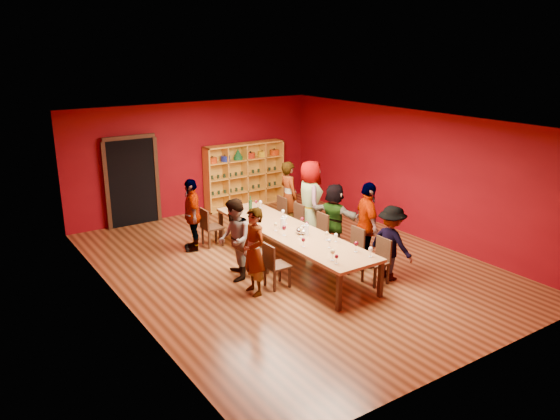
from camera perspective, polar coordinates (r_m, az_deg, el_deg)
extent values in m
cube|color=#592E17|center=(11.55, 1.09, -5.74)|extent=(7.10, 9.10, 0.02)
cube|color=#67050D|center=(14.87, -8.89, 5.36)|extent=(7.10, 0.02, 3.00)
cube|color=#67050D|center=(7.98, 20.07, -5.83)|extent=(7.10, 0.02, 3.00)
cube|color=#67050D|center=(9.57, -16.39, -1.70)|extent=(0.02, 9.10, 3.00)
cube|color=#67050D|center=(13.31, 13.66, 3.71)|extent=(0.02, 9.10, 3.00)
cube|color=silver|center=(10.74, 1.18, 9.28)|extent=(7.10, 9.10, 0.02)
cube|color=#A77545|center=(11.28, 1.11, -2.32)|extent=(1.10, 4.50, 0.06)
cube|color=black|center=(9.56, 6.18, -8.57)|extent=(0.08, 0.08, 0.69)
cube|color=black|center=(12.93, -6.19, -1.62)|extent=(0.08, 0.08, 0.69)
cube|color=black|center=(10.16, 10.47, -7.15)|extent=(0.08, 0.08, 0.69)
cube|color=black|center=(13.38, -2.48, -0.88)|extent=(0.08, 0.08, 0.69)
cube|color=black|center=(14.25, -15.25, 2.80)|extent=(1.20, 0.14, 2.20)
cube|color=black|center=(13.96, -15.53, 7.32)|extent=(1.32, 0.06, 0.10)
cube|color=black|center=(14.00, -17.67, 2.35)|extent=(0.10, 0.06, 2.20)
cube|color=black|center=(14.40, -12.72, 3.13)|extent=(0.10, 0.06, 2.20)
cube|color=gold|center=(14.89, -7.64, 3.06)|extent=(0.04, 0.40, 1.80)
cube|color=gold|center=(16.03, -0.05, 4.22)|extent=(0.04, 0.40, 1.80)
cube|color=gold|center=(15.25, -3.77, 6.89)|extent=(2.40, 0.40, 0.04)
cube|color=gold|center=(15.66, -3.65, 0.54)|extent=(2.40, 0.40, 0.04)
cube|color=gold|center=(15.59, -4.06, 3.81)|extent=(2.40, 0.02, 1.80)
cube|color=gold|center=(15.54, -3.68, 2.06)|extent=(2.36, 0.38, 0.03)
cube|color=gold|center=(15.43, -3.71, 3.67)|extent=(2.36, 0.38, 0.03)
cube|color=gold|center=(15.33, -3.74, 5.31)|extent=(2.36, 0.38, 0.03)
cube|color=gold|center=(15.15, -5.67, 3.37)|extent=(0.03, 0.38, 1.76)
cube|color=gold|center=(15.43, -3.71, 3.67)|extent=(0.03, 0.38, 1.76)
cube|color=gold|center=(15.73, -1.81, 3.96)|extent=(0.03, 0.38, 1.76)
cylinder|color=#DA420C|center=(14.85, -7.10, 5.18)|extent=(0.26, 0.26, 0.15)
sphere|color=black|center=(14.83, -7.11, 5.54)|extent=(0.05, 0.05, 0.05)
cylinder|color=#162698|center=(15.03, -5.73, 5.37)|extent=(0.26, 0.26, 0.15)
sphere|color=black|center=(15.01, -5.74, 5.73)|extent=(0.05, 0.05, 0.05)
cylinder|color=#196633|center=(15.22, -4.40, 5.42)|extent=(0.26, 0.26, 0.08)
cone|color=#196633|center=(15.19, -4.41, 5.98)|extent=(0.24, 0.24, 0.22)
cylinder|color=#B82D15|center=(15.41, -3.10, 5.73)|extent=(0.26, 0.26, 0.15)
sphere|color=black|center=(15.39, -3.11, 6.07)|extent=(0.05, 0.05, 0.05)
cylinder|color=yellow|center=(15.62, -1.83, 5.89)|extent=(0.26, 0.26, 0.15)
sphere|color=black|center=(15.60, -1.84, 6.23)|extent=(0.05, 0.05, 0.05)
cylinder|color=#DA420C|center=(15.83, -0.60, 6.05)|extent=(0.26, 0.26, 0.15)
sphere|color=black|center=(15.81, -0.60, 6.39)|extent=(0.05, 0.05, 0.05)
cylinder|color=#1B3021|center=(15.06, -7.04, 1.73)|extent=(0.07, 0.07, 0.10)
cylinder|color=#1B3021|center=(15.14, -6.41, 1.83)|extent=(0.07, 0.07, 0.10)
cylinder|color=#1B3021|center=(15.22, -5.80, 1.94)|extent=(0.07, 0.07, 0.10)
cylinder|color=#1B3021|center=(15.30, -5.19, 2.04)|extent=(0.07, 0.07, 0.10)
cylinder|color=#1B3021|center=(15.39, -4.58, 2.14)|extent=(0.07, 0.07, 0.10)
cylinder|color=#1B3021|center=(15.48, -3.98, 2.24)|extent=(0.07, 0.07, 0.10)
cylinder|color=#1B3021|center=(15.57, -3.39, 2.34)|extent=(0.07, 0.07, 0.10)
cylinder|color=#1B3021|center=(15.66, -2.81, 2.44)|extent=(0.07, 0.07, 0.10)
cylinder|color=#1B3021|center=(15.75, -2.23, 2.53)|extent=(0.07, 0.07, 0.10)
cylinder|color=#1B3021|center=(15.84, -1.66, 2.63)|extent=(0.07, 0.07, 0.10)
cylinder|color=#1B3021|center=(15.94, -1.10, 2.72)|extent=(0.07, 0.07, 0.10)
cylinder|color=#1B3021|center=(16.04, -0.54, 2.81)|extent=(0.07, 0.07, 0.10)
cylinder|color=#1B3021|center=(14.94, -7.10, 3.39)|extent=(0.07, 0.07, 0.10)
cylinder|color=#1B3021|center=(15.03, -6.47, 3.49)|extent=(0.07, 0.07, 0.10)
cylinder|color=#1B3021|center=(15.11, -5.85, 3.58)|extent=(0.07, 0.07, 0.10)
cylinder|color=#1B3021|center=(15.19, -5.23, 3.68)|extent=(0.07, 0.07, 0.10)
cylinder|color=#1B3021|center=(15.28, -4.62, 3.77)|extent=(0.07, 0.07, 0.10)
cylinder|color=#1B3021|center=(15.37, -4.02, 3.86)|extent=(0.07, 0.07, 0.10)
cylinder|color=#1B3021|center=(15.46, -3.42, 3.95)|extent=(0.07, 0.07, 0.10)
cylinder|color=#1B3021|center=(15.55, -2.83, 4.04)|extent=(0.07, 0.07, 0.10)
cylinder|color=#1B3021|center=(15.64, -2.25, 4.13)|extent=(0.07, 0.07, 0.10)
cylinder|color=#1B3021|center=(15.74, -1.68, 4.21)|extent=(0.07, 0.07, 0.10)
cylinder|color=#1B3021|center=(15.83, -1.11, 4.30)|extent=(0.07, 0.07, 0.10)
cylinder|color=#1B3021|center=(15.93, -0.55, 4.38)|extent=(0.07, 0.07, 0.10)
cube|color=black|center=(10.37, -0.29, -5.83)|extent=(0.42, 0.42, 0.04)
cube|color=black|center=(10.18, -1.19, -4.81)|extent=(0.04, 0.40, 0.44)
cube|color=black|center=(10.25, -0.56, -7.50)|extent=(0.04, 0.04, 0.41)
cube|color=black|center=(10.42, 1.02, -7.07)|extent=(0.04, 0.04, 0.41)
cube|color=black|center=(10.51, -1.58, -6.86)|extent=(0.04, 0.04, 0.41)
cube|color=black|center=(10.68, -0.03, -6.45)|extent=(0.04, 0.04, 0.41)
imported|color=#4E4E53|center=(9.97, -2.73, -4.36)|extent=(0.46, 0.62, 1.65)
cube|color=black|center=(10.98, -2.54, -4.50)|extent=(0.42, 0.42, 0.04)
cube|color=black|center=(10.81, -3.42, -3.52)|extent=(0.04, 0.40, 0.44)
cube|color=black|center=(10.85, -2.83, -6.07)|extent=(0.04, 0.04, 0.41)
cube|color=black|center=(11.02, -1.31, -5.69)|extent=(0.04, 0.04, 0.41)
cube|color=black|center=(11.12, -3.74, -5.49)|extent=(0.04, 0.04, 0.41)
cube|color=black|center=(11.28, -2.24, -5.13)|extent=(0.04, 0.04, 0.41)
imported|color=#C48390|center=(10.62, -4.78, -3.11)|extent=(0.72, 0.90, 1.62)
cube|color=black|center=(12.56, -7.08, -1.81)|extent=(0.42, 0.42, 0.04)
cube|color=black|center=(12.40, -7.91, -0.91)|extent=(0.04, 0.40, 0.44)
cube|color=black|center=(12.42, -7.39, -3.14)|extent=(0.04, 0.04, 0.41)
cube|color=black|center=(12.56, -6.00, -2.85)|extent=(0.04, 0.04, 0.41)
cube|color=black|center=(12.71, -8.08, -2.69)|extent=(0.04, 0.04, 0.41)
cube|color=black|center=(12.85, -6.72, -2.42)|extent=(0.04, 0.04, 0.41)
imported|color=#BD7F8A|center=(12.24, -9.17, -0.48)|extent=(0.73, 1.05, 1.64)
cube|color=black|center=(10.67, 9.97, -5.41)|extent=(0.42, 0.42, 0.04)
cube|color=black|center=(10.71, 10.78, -4.00)|extent=(0.04, 0.40, 0.44)
cube|color=black|center=(10.54, 9.87, -7.04)|extent=(0.04, 0.04, 0.41)
cube|color=black|center=(10.76, 11.20, -6.59)|extent=(0.04, 0.04, 0.41)
cube|color=black|center=(10.77, 8.63, -6.44)|extent=(0.04, 0.04, 0.41)
cube|color=black|center=(10.98, 9.95, -6.03)|extent=(0.04, 0.04, 0.41)
imported|color=pink|center=(10.81, 11.54, -3.40)|extent=(0.51, 1.01, 1.49)
cube|color=black|center=(11.18, 7.35, -4.23)|extent=(0.42, 0.42, 0.04)
cube|color=black|center=(11.22, 8.13, -2.89)|extent=(0.04, 0.40, 0.44)
cube|color=black|center=(11.04, 7.21, -5.77)|extent=(0.04, 0.04, 0.41)
cube|color=black|center=(11.25, 8.53, -5.37)|extent=(0.04, 0.04, 0.41)
cube|color=black|center=(11.28, 6.08, -5.22)|extent=(0.04, 0.04, 0.41)
cube|color=black|center=(11.49, 7.39, -4.85)|extent=(0.04, 0.04, 0.41)
imported|color=#121A33|center=(11.30, 9.10, -1.56)|extent=(0.85, 1.16, 1.80)
cube|color=black|center=(12.02, 3.74, -2.59)|extent=(0.42, 0.42, 0.04)
cube|color=black|center=(12.05, 4.48, -1.34)|extent=(0.04, 0.40, 0.44)
cube|color=black|center=(11.87, 3.57, -4.00)|extent=(0.04, 0.04, 0.41)
cube|color=black|center=(12.07, 4.86, -3.67)|extent=(0.04, 0.04, 0.41)
cube|color=black|center=(12.12, 2.60, -3.52)|extent=(0.04, 0.04, 0.41)
cube|color=black|center=(12.32, 3.87, -3.21)|extent=(0.04, 0.04, 0.41)
imported|color=silver|center=(12.22, 5.69, -0.69)|extent=(0.79, 1.46, 1.51)
cube|color=black|center=(12.69, 1.30, -1.47)|extent=(0.42, 0.42, 0.04)
cube|color=black|center=(12.72, 2.01, -0.29)|extent=(0.04, 0.40, 0.44)
cube|color=black|center=(12.54, 1.11, -2.79)|extent=(0.04, 0.04, 0.41)
cube|color=black|center=(12.73, 2.36, -2.50)|extent=(0.04, 0.04, 0.41)
cube|color=black|center=(12.81, 0.24, -2.36)|extent=(0.04, 0.04, 0.41)
cube|color=black|center=(12.99, 1.48, -2.08)|extent=(0.04, 0.04, 0.41)
imported|color=#131836|center=(12.83, 3.17, 1.07)|extent=(0.80, 1.03, 1.87)
cube|color=black|center=(13.26, -0.47, -0.65)|extent=(0.42, 0.42, 0.04)
cube|color=black|center=(13.29, 0.21, 0.47)|extent=(0.04, 0.40, 0.44)
cube|color=black|center=(13.10, -0.68, -1.90)|extent=(0.04, 0.04, 0.41)
cube|color=black|center=(13.28, 0.54, -1.64)|extent=(0.04, 0.04, 0.41)
cube|color=black|center=(13.37, -1.48, -1.51)|extent=(0.04, 0.04, 0.41)
cube|color=black|center=(13.55, -0.27, -1.25)|extent=(0.04, 0.04, 0.41)
imported|color=#131736|center=(13.34, 0.91, 1.44)|extent=(0.51, 0.67, 1.74)
cylinder|color=white|center=(9.80, 5.50, -5.25)|extent=(0.07, 0.07, 0.01)
cylinder|color=white|center=(9.78, 5.52, -4.90)|extent=(0.01, 0.01, 0.12)
ellipsoid|color=beige|center=(9.74, 5.53, -4.36)|extent=(0.09, 0.09, 0.10)
cylinder|color=white|center=(10.41, 2.45, -3.84)|extent=(0.06, 0.06, 0.01)
cylinder|color=white|center=(10.39, 2.45, -3.56)|extent=(0.01, 0.01, 0.10)
ellipsoid|color=#4C0814|center=(10.36, 2.46, -3.13)|extent=(0.07, 0.07, 0.08)
cylinder|color=white|center=(10.24, 7.93, -4.34)|extent=(0.07, 0.07, 0.01)
cylinder|color=white|center=(10.22, 7.94, -4.01)|extent=(0.01, 0.01, 0.12)
ellipsoid|color=#4C0814|center=(10.19, 7.97, -3.51)|extent=(0.09, 0.09, 0.10)
cylinder|color=white|center=(11.56, 2.32, -1.67)|extent=(0.07, 0.07, 0.01)
cylinder|color=white|center=(11.54, 2.33, -1.39)|extent=(0.01, 0.01, 0.11)
ellipsoid|color=#4C0814|center=(11.51, 2.33, -0.96)|extent=(0.08, 0.08, 0.09)
cylinder|color=white|center=(11.75, -2.39, -1.36)|extent=(0.07, 0.07, 0.01)
cylinder|color=white|center=(11.73, -2.39, -1.08)|extent=(0.01, 0.01, 0.11)
ellipsoid|color=#4C0814|center=(11.70, -2.40, -0.65)|extent=(0.08, 0.08, 0.09)
cylinder|color=white|center=(10.77, 4.90, -3.15)|extent=(0.06, 0.06, 0.01)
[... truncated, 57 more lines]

